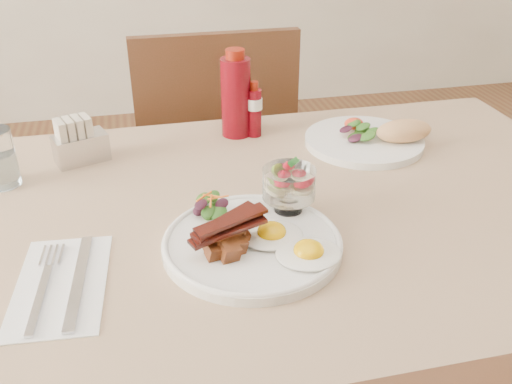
{
  "coord_description": "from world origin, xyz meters",
  "views": [
    {
      "loc": [
        -0.21,
        -0.81,
        1.26
      ],
      "look_at": [
        -0.04,
        -0.04,
        0.82
      ],
      "focal_mm": 40.0,
      "sensor_mm": 36.0,
      "label": 1
    }
  ],
  "objects_px": {
    "chair_far": "(214,164)",
    "sugar_caddy": "(79,143)",
    "hot_sauce_bottle": "(254,110)",
    "table": "(270,254)",
    "second_plate": "(373,137)",
    "fruit_cup": "(289,184)",
    "main_plate": "(252,244)",
    "ketchup_bottle": "(236,96)"
  },
  "relations": [
    {
      "from": "chair_far",
      "to": "ketchup_bottle",
      "type": "relative_size",
      "value": 4.84
    },
    {
      "from": "chair_far",
      "to": "hot_sauce_bottle",
      "type": "height_order",
      "value": "chair_far"
    },
    {
      "from": "second_plate",
      "to": "hot_sauce_bottle",
      "type": "relative_size",
      "value": 2.12
    },
    {
      "from": "chair_far",
      "to": "fruit_cup",
      "type": "relative_size",
      "value": 10.38
    },
    {
      "from": "second_plate",
      "to": "chair_far",
      "type": "bearing_deg",
      "value": 122.76
    },
    {
      "from": "chair_far",
      "to": "sugar_caddy",
      "type": "relative_size",
      "value": 8.03
    },
    {
      "from": "second_plate",
      "to": "hot_sauce_bottle",
      "type": "bearing_deg",
      "value": 155.67
    },
    {
      "from": "fruit_cup",
      "to": "hot_sauce_bottle",
      "type": "height_order",
      "value": "hot_sauce_bottle"
    },
    {
      "from": "chair_far",
      "to": "ketchup_bottle",
      "type": "xyz_separation_m",
      "value": [
        0.01,
        -0.32,
        0.32
      ]
    },
    {
      "from": "ketchup_bottle",
      "to": "sugar_caddy",
      "type": "bearing_deg",
      "value": -169.18
    },
    {
      "from": "fruit_cup",
      "to": "main_plate",
      "type": "bearing_deg",
      "value": -136.34
    },
    {
      "from": "chair_far",
      "to": "second_plate",
      "type": "distance_m",
      "value": 0.58
    },
    {
      "from": "chair_far",
      "to": "hot_sauce_bottle",
      "type": "distance_m",
      "value": 0.44
    },
    {
      "from": "second_plate",
      "to": "sugar_caddy",
      "type": "relative_size",
      "value": 2.28
    },
    {
      "from": "table",
      "to": "hot_sauce_bottle",
      "type": "relative_size",
      "value": 10.7
    },
    {
      "from": "table",
      "to": "second_plate",
      "type": "bearing_deg",
      "value": 38.23
    },
    {
      "from": "table",
      "to": "second_plate",
      "type": "distance_m",
      "value": 0.38
    },
    {
      "from": "ketchup_bottle",
      "to": "chair_far",
      "type": "bearing_deg",
      "value": 91.54
    },
    {
      "from": "chair_far",
      "to": "fruit_cup",
      "type": "distance_m",
      "value": 0.75
    },
    {
      "from": "chair_far",
      "to": "sugar_caddy",
      "type": "distance_m",
      "value": 0.57
    },
    {
      "from": "hot_sauce_bottle",
      "to": "sugar_caddy",
      "type": "height_order",
      "value": "hot_sauce_bottle"
    },
    {
      "from": "main_plate",
      "to": "ketchup_bottle",
      "type": "xyz_separation_m",
      "value": [
        0.06,
        0.44,
        0.08
      ]
    },
    {
      "from": "main_plate",
      "to": "hot_sauce_bottle",
      "type": "height_order",
      "value": "hot_sauce_bottle"
    },
    {
      "from": "fruit_cup",
      "to": "hot_sauce_bottle",
      "type": "bearing_deg",
      "value": 86.4
    },
    {
      "from": "table",
      "to": "main_plate",
      "type": "bearing_deg",
      "value": -119.43
    },
    {
      "from": "table",
      "to": "sugar_caddy",
      "type": "distance_m",
      "value": 0.45
    },
    {
      "from": "fruit_cup",
      "to": "second_plate",
      "type": "height_order",
      "value": "fruit_cup"
    },
    {
      "from": "second_plate",
      "to": "sugar_caddy",
      "type": "height_order",
      "value": "sugar_caddy"
    },
    {
      "from": "main_plate",
      "to": "sugar_caddy",
      "type": "bearing_deg",
      "value": 125.42
    },
    {
      "from": "table",
      "to": "ketchup_bottle",
      "type": "height_order",
      "value": "ketchup_bottle"
    },
    {
      "from": "table",
      "to": "main_plate",
      "type": "height_order",
      "value": "main_plate"
    },
    {
      "from": "table",
      "to": "ketchup_bottle",
      "type": "xyz_separation_m",
      "value": [
        0.01,
        0.35,
        0.18
      ]
    },
    {
      "from": "ketchup_bottle",
      "to": "sugar_caddy",
      "type": "xyz_separation_m",
      "value": [
        -0.33,
        -0.06,
        -0.05
      ]
    },
    {
      "from": "main_plate",
      "to": "hot_sauce_bottle",
      "type": "distance_m",
      "value": 0.44
    },
    {
      "from": "hot_sauce_bottle",
      "to": "sugar_caddy",
      "type": "xyz_separation_m",
      "value": [
        -0.37,
        -0.05,
        -0.02
      ]
    },
    {
      "from": "chair_far",
      "to": "second_plate",
      "type": "relative_size",
      "value": 3.52
    },
    {
      "from": "table",
      "to": "hot_sauce_bottle",
      "type": "xyz_separation_m",
      "value": [
        0.05,
        0.33,
        0.15
      ]
    },
    {
      "from": "chair_far",
      "to": "second_plate",
      "type": "bearing_deg",
      "value": -57.24
    },
    {
      "from": "chair_far",
      "to": "hot_sauce_bottle",
      "type": "relative_size",
      "value": 7.48
    },
    {
      "from": "main_plate",
      "to": "hot_sauce_bottle",
      "type": "relative_size",
      "value": 2.25
    },
    {
      "from": "second_plate",
      "to": "sugar_caddy",
      "type": "distance_m",
      "value": 0.61
    },
    {
      "from": "table",
      "to": "second_plate",
      "type": "xyz_separation_m",
      "value": [
        0.28,
        0.22,
        0.11
      ]
    }
  ]
}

